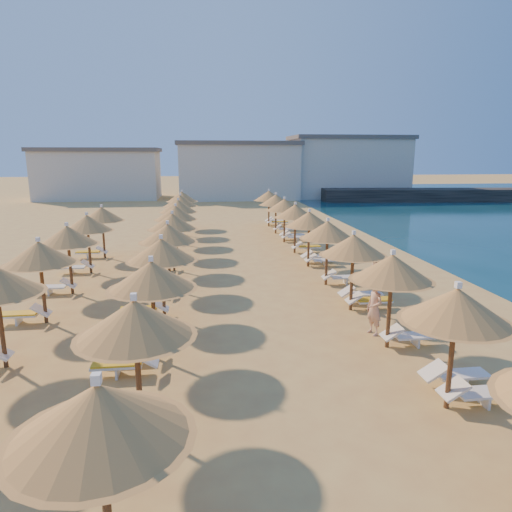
{
  "coord_description": "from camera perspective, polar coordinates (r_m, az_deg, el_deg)",
  "views": [
    {
      "loc": [
        -2.08,
        -15.45,
        5.68
      ],
      "look_at": [
        0.33,
        4.0,
        1.3
      ],
      "focal_mm": 32.0,
      "sensor_mm": 36.0,
      "label": 1
    }
  ],
  "objects": [
    {
      "name": "ground",
      "position": [
        16.59,
        0.57,
        -7.42
      ],
      "size": [
        220.0,
        220.0,
        0.0
      ],
      "primitive_type": "plane",
      "color": "tan",
      "rests_on": "ground"
    },
    {
      "name": "jetty",
      "position": [
        61.82,
        22.38,
        7.08
      ],
      "size": [
        30.24,
        6.79,
        1.5
      ],
      "primitive_type": "cube",
      "rotation": [
        0.0,
        0.0,
        -0.09
      ],
      "color": "black",
      "rests_on": "ground"
    },
    {
      "name": "hotel_blocks",
      "position": [
        61.28,
        -2.11,
        10.73
      ],
      "size": [
        48.5,
        10.44,
        8.1
      ],
      "color": "beige",
      "rests_on": "ground"
    },
    {
      "name": "parasol_row_east",
      "position": [
        20.08,
        8.94,
        3.09
      ],
      "size": [
        2.48,
        36.46,
        3.0
      ],
      "color": "brown",
      "rests_on": "ground"
    },
    {
      "name": "parasol_row_west",
      "position": [
        19.36,
        -10.95,
        2.66
      ],
      "size": [
        2.48,
        36.46,
        3.0
      ],
      "color": "brown",
      "rests_on": "ground"
    },
    {
      "name": "parasol_row_inland",
      "position": [
        18.44,
        -23.84,
        1.32
      ],
      "size": [
        2.48,
        19.47,
        3.0
      ],
      "color": "brown",
      "rests_on": "ground"
    },
    {
      "name": "loungers",
      "position": [
        19.51,
        -4.21,
        -3.31
      ],
      "size": [
        13.96,
        35.43,
        0.66
      ],
      "color": "silver",
      "rests_on": "ground"
    },
    {
      "name": "beachgoer_b",
      "position": [
        18.91,
        14.79,
        -2.43
      ],
      "size": [
        0.91,
        1.04,
        1.83
      ],
      "primitive_type": "imported",
      "rotation": [
        0.0,
        0.0,
        -1.29
      ],
      "color": "tan",
      "rests_on": "ground"
    },
    {
      "name": "beachgoer_a",
      "position": [
        15.12,
        14.59,
        -6.38
      ],
      "size": [
        0.59,
        0.73,
        1.74
      ],
      "primitive_type": "imported",
      "rotation": [
        0.0,
        0.0,
        -1.27
      ],
      "color": "tan",
      "rests_on": "ground"
    }
  ]
}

